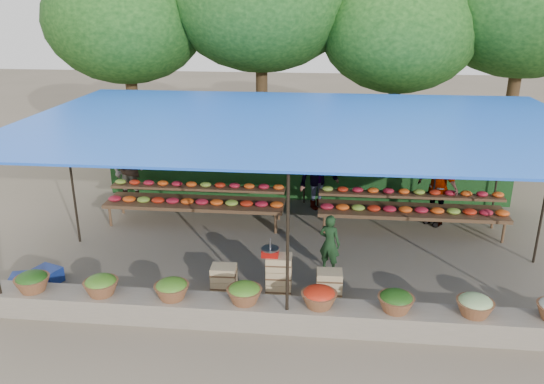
# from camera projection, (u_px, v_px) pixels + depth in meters

# --- Properties ---
(ground) EXTENTS (60.00, 60.00, 0.00)m
(ground) POSITION_uv_depth(u_px,v_px,m) (297.00, 251.00, 11.22)
(ground) COLOR brown
(ground) RESTS_ON ground
(stone_curb) EXTENTS (10.60, 0.55, 0.40)m
(stone_curb) POSITION_uv_depth(u_px,v_px,m) (288.00, 315.00, 8.58)
(stone_curb) COLOR #6C6656
(stone_curb) RESTS_ON ground
(stall_canopy) EXTENTS (10.80, 6.60, 2.82)m
(stall_canopy) POSITION_uv_depth(u_px,v_px,m) (300.00, 127.00, 10.38)
(stall_canopy) COLOR black
(stall_canopy) RESTS_ON ground
(produce_baskets) EXTENTS (8.98, 0.58, 0.34)m
(produce_baskets) POSITION_uv_depth(u_px,v_px,m) (282.00, 295.00, 8.47)
(produce_baskets) COLOR brown
(produce_baskets) RESTS_ON stone_curb
(netting_backdrop) EXTENTS (10.60, 0.06, 2.50)m
(netting_backdrop) POSITION_uv_depth(u_px,v_px,m) (305.00, 154.00, 13.75)
(netting_backdrop) COLOR #1B4C1F
(netting_backdrop) RESTS_ON ground
(tree_row) EXTENTS (16.51, 5.50, 7.12)m
(tree_row) POSITION_uv_depth(u_px,v_px,m) (330.00, 12.00, 15.28)
(tree_row) COLOR #3B2315
(tree_row) RESTS_ON ground
(fruit_table_left) EXTENTS (4.21, 0.95, 0.93)m
(fruit_table_left) POSITION_uv_depth(u_px,v_px,m) (196.00, 198.00, 12.52)
(fruit_table_left) COLOR #4C341E
(fruit_table_left) RESTS_ON ground
(fruit_table_right) EXTENTS (4.21, 0.95, 0.93)m
(fruit_table_right) POSITION_uv_depth(u_px,v_px,m) (411.00, 206.00, 12.04)
(fruit_table_right) COLOR #4C341E
(fruit_table_right) RESTS_ON ground
(crate_counter) EXTENTS (2.36, 0.35, 0.77)m
(crate_counter) POSITION_uv_depth(u_px,v_px,m) (277.00, 279.00, 9.48)
(crate_counter) COLOR tan
(crate_counter) RESTS_ON ground
(weighing_scale) EXTENTS (0.31, 0.31, 0.33)m
(weighing_scale) POSITION_uv_depth(u_px,v_px,m) (270.00, 251.00, 9.31)
(weighing_scale) COLOR #A8120D
(weighing_scale) RESTS_ON crate_counter
(vendor_seated) EXTENTS (0.51, 0.43, 1.17)m
(vendor_seated) POSITION_uv_depth(u_px,v_px,m) (330.00, 243.00, 10.23)
(vendor_seated) COLOR #19371A
(vendor_seated) RESTS_ON ground
(customer_left) EXTENTS (1.01, 0.84, 1.87)m
(customer_left) POSITION_uv_depth(u_px,v_px,m) (129.00, 169.00, 13.57)
(customer_left) COLOR slate
(customer_left) RESTS_ON ground
(customer_mid) EXTENTS (1.36, 1.28, 1.85)m
(customer_mid) POSITION_uv_depth(u_px,v_px,m) (319.00, 174.00, 13.26)
(customer_mid) COLOR slate
(customer_mid) RESTS_ON ground
(customer_right) EXTENTS (1.06, 1.06, 1.81)m
(customer_right) POSITION_uv_depth(u_px,v_px,m) (437.00, 188.00, 12.34)
(customer_right) COLOR slate
(customer_right) RESTS_ON ground
(blue_crate_front) EXTENTS (0.60, 0.50, 0.31)m
(blue_crate_front) POSITION_uv_depth(u_px,v_px,m) (26.00, 282.00, 9.67)
(blue_crate_front) COLOR navy
(blue_crate_front) RESTS_ON ground
(blue_crate_back) EXTENTS (0.57, 0.49, 0.29)m
(blue_crate_back) POSITION_uv_depth(u_px,v_px,m) (48.00, 275.00, 9.96)
(blue_crate_back) COLOR navy
(blue_crate_back) RESTS_ON ground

